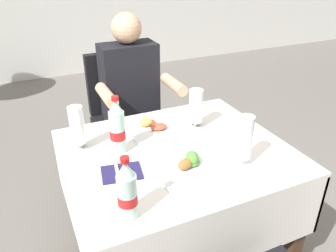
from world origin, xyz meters
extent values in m
cube|color=white|center=(-0.11, 0.19, 0.73)|extent=(1.04, 0.89, 0.02)
cube|color=white|center=(-0.11, -0.25, 0.56)|extent=(1.04, 0.02, 0.32)
cube|color=white|center=(-0.11, 0.63, 0.56)|extent=(1.04, 0.02, 0.32)
cube|color=white|center=(-0.63, 0.19, 0.56)|extent=(0.02, 0.89, 0.32)
cube|color=white|center=(0.40, 0.19, 0.56)|extent=(0.02, 0.89, 0.32)
cube|color=#472D1E|center=(0.35, -0.20, 0.36)|extent=(0.07, 0.07, 0.72)
cube|color=#472D1E|center=(-0.58, 0.58, 0.36)|extent=(0.07, 0.07, 0.72)
cube|color=#472D1E|center=(0.35, 0.58, 0.36)|extent=(0.07, 0.07, 0.72)
cube|color=black|center=(-0.11, 0.94, 0.49)|extent=(0.44, 0.44, 0.08)
cube|color=black|center=(-0.11, 1.19, 0.75)|extent=(0.42, 0.06, 0.44)
cube|color=black|center=(-0.28, 0.77, 0.23)|extent=(0.04, 0.04, 0.45)
cube|color=black|center=(0.06, 0.77, 0.23)|extent=(0.04, 0.04, 0.45)
cube|color=black|center=(-0.28, 1.11, 0.23)|extent=(0.04, 0.04, 0.45)
cube|color=black|center=(0.06, 1.11, 0.23)|extent=(0.04, 0.04, 0.45)
cylinder|color=#282D42|center=(-0.16, 0.73, 0.23)|extent=(0.10, 0.10, 0.45)
cylinder|color=#282D42|center=(0.00, 0.73, 0.23)|extent=(0.10, 0.10, 0.45)
cube|color=#282D42|center=(-0.08, 0.90, 0.51)|extent=(0.34, 0.36, 0.12)
cube|color=black|center=(-0.08, 0.98, 0.82)|extent=(0.36, 0.20, 0.50)
sphere|color=tan|center=(-0.08, 0.98, 1.17)|extent=(0.19, 0.19, 0.19)
cylinder|color=tan|center=(-0.30, 0.75, 0.85)|extent=(0.07, 0.26, 0.07)
cylinder|color=tan|center=(0.13, 0.75, 0.85)|extent=(0.07, 0.26, 0.07)
cube|color=white|center=(-0.16, 0.02, 0.75)|extent=(0.25, 0.25, 0.01)
ellipsoid|color=#4C8E38|center=(-0.12, 0.04, 0.77)|extent=(0.08, 0.08, 0.03)
ellipsoid|color=#99602D|center=(-0.16, 0.02, 0.78)|extent=(0.09, 0.07, 0.05)
ellipsoid|color=#4C8E38|center=(-0.11, 0.04, 0.78)|extent=(0.08, 0.09, 0.06)
cube|color=white|center=(-0.14, 0.41, 0.75)|extent=(0.26, 0.26, 0.01)
ellipsoid|color=#C14C33|center=(-0.14, 0.46, 0.77)|extent=(0.08, 0.08, 0.03)
ellipsoid|color=gold|center=(-0.17, 0.46, 0.78)|extent=(0.08, 0.07, 0.04)
ellipsoid|color=#C14C33|center=(-0.12, 0.39, 0.77)|extent=(0.09, 0.07, 0.03)
cylinder|color=white|center=(-0.53, 0.39, 0.74)|extent=(0.07, 0.07, 0.01)
cylinder|color=white|center=(-0.53, 0.39, 0.76)|extent=(0.02, 0.02, 0.03)
cylinder|color=white|center=(-0.53, 0.39, 0.87)|extent=(0.07, 0.07, 0.18)
cylinder|color=gold|center=(-0.53, 0.39, 0.85)|extent=(0.06, 0.06, 0.15)
cylinder|color=white|center=(0.10, -0.04, 0.74)|extent=(0.07, 0.07, 0.01)
cylinder|color=white|center=(0.10, -0.04, 0.76)|extent=(0.02, 0.02, 0.03)
cylinder|color=white|center=(0.10, -0.04, 0.88)|extent=(0.07, 0.07, 0.20)
cylinder|color=#C68928|center=(0.10, -0.04, 0.83)|extent=(0.06, 0.06, 0.10)
cylinder|color=white|center=(0.08, 0.36, 0.74)|extent=(0.07, 0.07, 0.01)
cylinder|color=white|center=(0.08, 0.36, 0.76)|extent=(0.02, 0.02, 0.03)
cylinder|color=white|center=(0.08, 0.36, 0.87)|extent=(0.07, 0.07, 0.18)
cylinder|color=black|center=(0.08, 0.36, 0.84)|extent=(0.07, 0.07, 0.12)
cylinder|color=silver|center=(-0.37, 0.29, 0.85)|extent=(0.07, 0.07, 0.21)
cylinder|color=red|center=(-0.37, 0.29, 0.84)|extent=(0.07, 0.07, 0.05)
cone|color=silver|center=(-0.37, 0.29, 0.98)|extent=(0.06, 0.06, 0.05)
cylinder|color=red|center=(-0.37, 0.29, 1.01)|extent=(0.03, 0.03, 0.02)
cylinder|color=silver|center=(-0.47, -0.15, 0.83)|extent=(0.07, 0.07, 0.18)
cylinder|color=red|center=(-0.47, -0.15, 0.82)|extent=(0.07, 0.07, 0.04)
cone|color=silver|center=(-0.47, -0.15, 0.95)|extent=(0.06, 0.06, 0.05)
cylinder|color=red|center=(-0.47, -0.15, 0.98)|extent=(0.03, 0.03, 0.02)
cube|color=#231E4C|center=(-0.41, 0.11, 0.75)|extent=(0.19, 0.16, 0.01)
cube|color=silver|center=(-0.43, 0.12, 0.75)|extent=(0.05, 0.19, 0.01)
cube|color=silver|center=(-0.39, 0.11, 0.75)|extent=(0.05, 0.19, 0.01)
camera|label=1|loc=(-0.72, -1.03, 1.58)|focal=35.76mm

